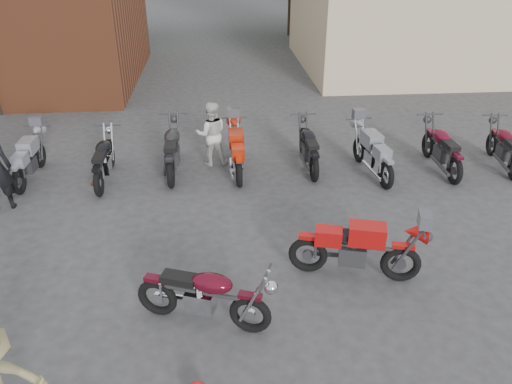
{
  "coord_description": "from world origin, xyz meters",
  "views": [
    {
      "loc": [
        -0.13,
        -5.23,
        5.03
      ],
      "look_at": [
        0.52,
        2.56,
        0.9
      ],
      "focal_mm": 35.0,
      "sensor_mm": 36.0,
      "label": 1
    }
  ],
  "objects_px": {
    "person_light": "(211,134)",
    "row_bike_6": "(373,150)",
    "row_bike_5": "(309,145)",
    "row_bike_1": "(28,157)",
    "row_bike_2": "(103,157)",
    "row_bike_4": "(237,149)",
    "row_bike_8": "(505,145)",
    "vintage_motorcycle": "(205,292)",
    "row_bike_7": "(442,146)",
    "row_bike_3": "(172,147)",
    "sportbike": "(358,246)"
  },
  "relations": [
    {
      "from": "row_bike_5",
      "to": "vintage_motorcycle",
      "type": "bearing_deg",
      "value": 154.95
    },
    {
      "from": "vintage_motorcycle",
      "to": "row_bike_2",
      "type": "xyz_separation_m",
      "value": [
        -2.27,
        4.82,
        0.0
      ]
    },
    {
      "from": "row_bike_4",
      "to": "row_bike_8",
      "type": "distance_m",
      "value": 6.29
    },
    {
      "from": "person_light",
      "to": "row_bike_7",
      "type": "xyz_separation_m",
      "value": [
        5.31,
        -0.73,
        -0.18
      ]
    },
    {
      "from": "row_bike_2",
      "to": "row_bike_4",
      "type": "relative_size",
      "value": 0.98
    },
    {
      "from": "vintage_motorcycle",
      "to": "person_light",
      "type": "xyz_separation_m",
      "value": [
        0.13,
        5.51,
        0.21
      ]
    },
    {
      "from": "sportbike",
      "to": "row_bike_5",
      "type": "height_order",
      "value": "sportbike"
    },
    {
      "from": "vintage_motorcycle",
      "to": "row_bike_8",
      "type": "xyz_separation_m",
      "value": [
        6.97,
        4.8,
        -0.0
      ]
    },
    {
      "from": "sportbike",
      "to": "row_bike_1",
      "type": "xyz_separation_m",
      "value": [
        -6.36,
        4.13,
        -0.05
      ]
    },
    {
      "from": "vintage_motorcycle",
      "to": "row_bike_8",
      "type": "distance_m",
      "value": 8.46
    },
    {
      "from": "row_bike_5",
      "to": "sportbike",
      "type": "bearing_deg",
      "value": -179.77
    },
    {
      "from": "person_light",
      "to": "row_bike_3",
      "type": "xyz_separation_m",
      "value": [
        -0.9,
        -0.34,
        -0.15
      ]
    },
    {
      "from": "row_bike_5",
      "to": "person_light",
      "type": "bearing_deg",
      "value": 80.62
    },
    {
      "from": "row_bike_1",
      "to": "row_bike_7",
      "type": "relative_size",
      "value": 0.92
    },
    {
      "from": "sportbike",
      "to": "row_bike_3",
      "type": "xyz_separation_m",
      "value": [
        -3.19,
        4.26,
        0.03
      ]
    },
    {
      "from": "row_bike_5",
      "to": "row_bike_2",
      "type": "bearing_deg",
      "value": 93.72
    },
    {
      "from": "row_bike_2",
      "to": "row_bike_3",
      "type": "relative_size",
      "value": 0.91
    },
    {
      "from": "vintage_motorcycle",
      "to": "row_bike_2",
      "type": "bearing_deg",
      "value": 134.88
    },
    {
      "from": "person_light",
      "to": "row_bike_2",
      "type": "height_order",
      "value": "person_light"
    },
    {
      "from": "row_bike_1",
      "to": "row_bike_6",
      "type": "xyz_separation_m",
      "value": [
        7.72,
        -0.37,
        0.04
      ]
    },
    {
      "from": "row_bike_1",
      "to": "row_bike_4",
      "type": "bearing_deg",
      "value": -88.86
    },
    {
      "from": "row_bike_1",
      "to": "row_bike_4",
      "type": "xyz_separation_m",
      "value": [
        4.64,
        -0.01,
        0.03
      ]
    },
    {
      "from": "row_bike_1",
      "to": "row_bike_8",
      "type": "relative_size",
      "value": 0.98
    },
    {
      "from": "vintage_motorcycle",
      "to": "row_bike_8",
      "type": "height_order",
      "value": "vintage_motorcycle"
    },
    {
      "from": "person_light",
      "to": "row_bike_3",
      "type": "height_order",
      "value": "person_light"
    },
    {
      "from": "row_bike_2",
      "to": "row_bike_3",
      "type": "xyz_separation_m",
      "value": [
        1.49,
        0.34,
        0.06
      ]
    },
    {
      "from": "row_bike_1",
      "to": "row_bike_6",
      "type": "relative_size",
      "value": 0.94
    },
    {
      "from": "row_bike_3",
      "to": "row_bike_8",
      "type": "height_order",
      "value": "row_bike_3"
    },
    {
      "from": "person_light",
      "to": "row_bike_5",
      "type": "height_order",
      "value": "person_light"
    },
    {
      "from": "sportbike",
      "to": "row_bike_7",
      "type": "distance_m",
      "value": 4.91
    },
    {
      "from": "row_bike_1",
      "to": "row_bike_6",
      "type": "bearing_deg",
      "value": -91.4
    },
    {
      "from": "row_bike_2",
      "to": "row_bike_8",
      "type": "xyz_separation_m",
      "value": [
        9.24,
        -0.03,
        -0.01
      ]
    },
    {
      "from": "person_light",
      "to": "row_bike_6",
      "type": "xyz_separation_m",
      "value": [
        3.64,
        -0.84,
        -0.19
      ]
    },
    {
      "from": "vintage_motorcycle",
      "to": "row_bike_7",
      "type": "bearing_deg",
      "value": 60.98
    },
    {
      "from": "row_bike_5",
      "to": "row_bike_1",
      "type": "bearing_deg",
      "value": 90.8
    },
    {
      "from": "row_bike_4",
      "to": "row_bike_8",
      "type": "relative_size",
      "value": 1.03
    },
    {
      "from": "row_bike_3",
      "to": "row_bike_6",
      "type": "distance_m",
      "value": 4.57
    },
    {
      "from": "row_bike_8",
      "to": "row_bike_1",
      "type": "bearing_deg",
      "value": 96.5
    },
    {
      "from": "row_bike_1",
      "to": "row_bike_2",
      "type": "distance_m",
      "value": 1.7
    },
    {
      "from": "vintage_motorcycle",
      "to": "row_bike_5",
      "type": "bearing_deg",
      "value": 84.84
    },
    {
      "from": "row_bike_2",
      "to": "row_bike_6",
      "type": "relative_size",
      "value": 0.97
    },
    {
      "from": "row_bike_2",
      "to": "row_bike_5",
      "type": "xyz_separation_m",
      "value": [
        4.65,
        0.32,
        0.01
      ]
    },
    {
      "from": "row_bike_6",
      "to": "row_bike_1",
      "type": "bearing_deg",
      "value": 79.61
    },
    {
      "from": "row_bike_3",
      "to": "vintage_motorcycle",
      "type": "bearing_deg",
      "value": -171.41
    },
    {
      "from": "row_bike_5",
      "to": "row_bike_7",
      "type": "bearing_deg",
      "value": -97.02
    },
    {
      "from": "sportbike",
      "to": "row_bike_3",
      "type": "distance_m",
      "value": 5.32
    },
    {
      "from": "vintage_motorcycle",
      "to": "row_bike_3",
      "type": "distance_m",
      "value": 5.23
    },
    {
      "from": "sportbike",
      "to": "row_bike_8",
      "type": "height_order",
      "value": "sportbike"
    },
    {
      "from": "person_light",
      "to": "row_bike_4",
      "type": "bearing_deg",
      "value": 136.42
    },
    {
      "from": "row_bike_3",
      "to": "row_bike_5",
      "type": "height_order",
      "value": "row_bike_3"
    }
  ]
}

